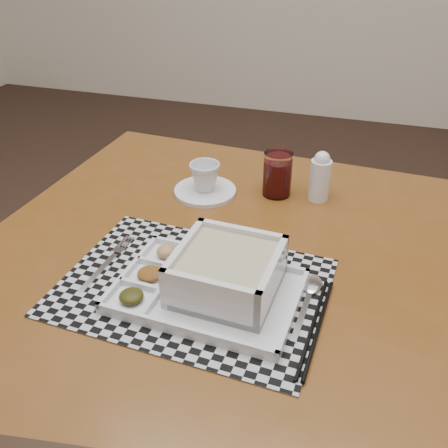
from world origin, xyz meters
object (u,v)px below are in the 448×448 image
(dining_table, at_px, (222,284))
(juice_glass, at_px, (277,175))
(serving_tray, at_px, (219,278))
(cup, at_px, (205,177))
(creamer_bottle, at_px, (320,177))

(dining_table, xyz_separation_m, juice_glass, (0.05, 0.27, 0.13))
(serving_tray, distance_m, cup, 0.38)
(serving_tray, bearing_deg, juice_glass, 86.78)
(serving_tray, height_order, juice_glass, juice_glass)
(cup, distance_m, juice_glass, 0.17)
(dining_table, distance_m, juice_glass, 0.31)
(dining_table, xyz_separation_m, serving_tray, (0.03, -0.12, 0.11))
(serving_tray, xyz_separation_m, creamer_bottle, (0.12, 0.40, 0.02))
(dining_table, bearing_deg, juice_glass, 78.94)
(dining_table, xyz_separation_m, cup, (-0.11, 0.23, 0.12))
(creamer_bottle, bearing_deg, dining_table, -118.75)
(juice_glass, bearing_deg, serving_tray, -93.22)
(serving_tray, height_order, cup, serving_tray)
(dining_table, distance_m, creamer_bottle, 0.34)
(creamer_bottle, bearing_deg, cup, -169.24)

